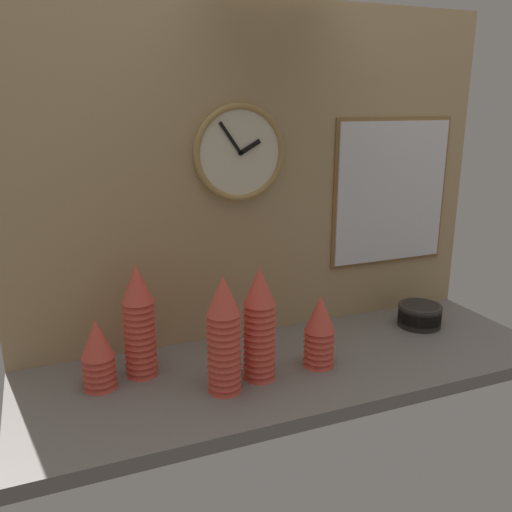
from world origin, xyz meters
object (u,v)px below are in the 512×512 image
object	(u,v)px
cup_stack_center_right	(320,331)
menu_board	(391,193)
cup_stack_left	(139,321)
bowl_stack_far_right	(420,314)
wall_clock	(240,153)
cup_stack_far_left	(98,354)
cup_stack_center	(259,324)
cup_stack_center_left	(224,335)

from	to	relation	value
cup_stack_center_right	menu_board	distance (m)	0.62
cup_stack_left	cup_stack_center_right	xyz separation A→B (m)	(0.49, -0.14, -0.06)
bowl_stack_far_right	wall_clock	bearing A→B (deg)	165.80
cup_stack_center_right	menu_board	world-z (taller)	menu_board
cup_stack_far_left	wall_clock	world-z (taller)	wall_clock
cup_stack_far_left	bowl_stack_far_right	distance (m)	1.08
menu_board	cup_stack_far_left	bearing A→B (deg)	-170.12
cup_stack_far_left	cup_stack_center	bearing A→B (deg)	-14.74
cup_stack_center_left	cup_stack_center_right	size ratio (longest dim) A/B	1.51
cup_stack_center_right	menu_board	bearing A→B (deg)	34.01
cup_stack_far_left	menu_board	size ratio (longest dim) A/B	0.39
cup_stack_center_right	wall_clock	world-z (taller)	wall_clock
cup_stack_center_left	cup_stack_center	world-z (taller)	same
wall_clock	cup_stack_left	bearing A→B (deg)	-158.25
cup_stack_left	cup_stack_center_right	size ratio (longest dim) A/B	1.51
cup_stack_far_left	cup_stack_center_right	world-z (taller)	cup_stack_center_right
cup_stack_center	wall_clock	xyz separation A→B (m)	(0.05, 0.29, 0.44)
bowl_stack_far_right	cup_stack_center_left	bearing A→B (deg)	-168.04
cup_stack_center	menu_board	xyz separation A→B (m)	(0.62, 0.29, 0.28)
bowl_stack_far_right	wall_clock	size ratio (longest dim) A/B	0.51
cup_stack_center_left	menu_board	bearing A→B (deg)	23.83
menu_board	bowl_stack_far_right	bearing A→B (deg)	-77.89
cup_stack_center_left	cup_stack_center	bearing A→B (deg)	15.43
cup_stack_left	wall_clock	size ratio (longest dim) A/B	1.12
bowl_stack_far_right	wall_clock	distance (m)	0.84
cup_stack_left	wall_clock	distance (m)	0.58
menu_board	wall_clock	bearing A→B (deg)	-179.11
cup_stack_center_right	bowl_stack_far_right	xyz separation A→B (m)	(0.47, 0.13, -0.07)
cup_stack_center_left	bowl_stack_far_right	world-z (taller)	cup_stack_center_left
cup_stack_center	wall_clock	world-z (taller)	wall_clock
cup_stack_far_left	menu_board	xyz separation A→B (m)	(1.05, 0.18, 0.35)
cup_stack_center_left	cup_stack_center_right	distance (m)	0.31
cup_stack_far_left	wall_clock	xyz separation A→B (m)	(0.48, 0.17, 0.50)
wall_clock	menu_board	bearing A→B (deg)	0.89
cup_stack_center_left	bowl_stack_far_right	distance (m)	0.80
cup_stack_left	cup_stack_center_left	xyz separation A→B (m)	(0.19, -0.17, 0.00)
cup_stack_left	cup_stack_center	size ratio (longest dim) A/B	1.00
cup_stack_center_right	menu_board	size ratio (longest dim) A/B	0.42
cup_stack_far_left	cup_stack_center_right	xyz separation A→B (m)	(0.61, -0.11, 0.01)
bowl_stack_far_right	menu_board	distance (m)	0.44
cup_stack_left	cup_stack_center_left	bearing A→B (deg)	-42.64
cup_stack_center	wall_clock	size ratio (longest dim) A/B	1.12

